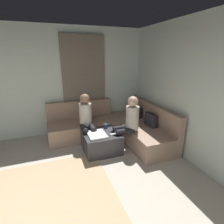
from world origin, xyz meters
TOP-DOWN VIEW (x-y plane):
  - wall_left at (-2.94, 0.00)m, footprint 0.12×6.00m
  - curtain_panel at (-2.84, 1.30)m, footprint 0.06×1.10m
  - area_rug at (-0.20, 0.10)m, footprint 2.60×2.20m
  - sectional_couch at (-2.08, 1.88)m, footprint 2.10×2.55m
  - ottoman at (-1.59, 1.37)m, footprint 0.76×0.76m
  - folded_blanket at (-1.49, 1.25)m, footprint 0.44×0.36m
  - coffee_mug at (-1.81, 1.55)m, footprint 0.08×0.08m
  - game_remote at (-1.41, 1.59)m, footprint 0.05×0.15m
  - person_on_couch_back at (-1.45, 1.93)m, footprint 0.30×0.60m
  - person_on_couch_side at (-1.93, 1.13)m, footprint 0.60×0.30m

SIDE VIEW (x-z plane):
  - area_rug at x=-0.20m, z-range 0.00..0.01m
  - ottoman at x=-1.59m, z-range 0.00..0.42m
  - sectional_couch at x=-2.08m, z-range -0.15..0.72m
  - game_remote at x=-1.41m, z-range 0.42..0.44m
  - folded_blanket at x=-1.49m, z-range 0.42..0.46m
  - coffee_mug at x=-1.81m, z-range 0.42..0.52m
  - person_on_couch_back at x=-1.45m, z-range 0.06..1.26m
  - person_on_couch_side at x=-1.93m, z-range 0.06..1.26m
  - curtain_panel at x=-2.84m, z-range 0.00..2.50m
  - wall_left at x=-2.94m, z-range 0.00..2.70m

